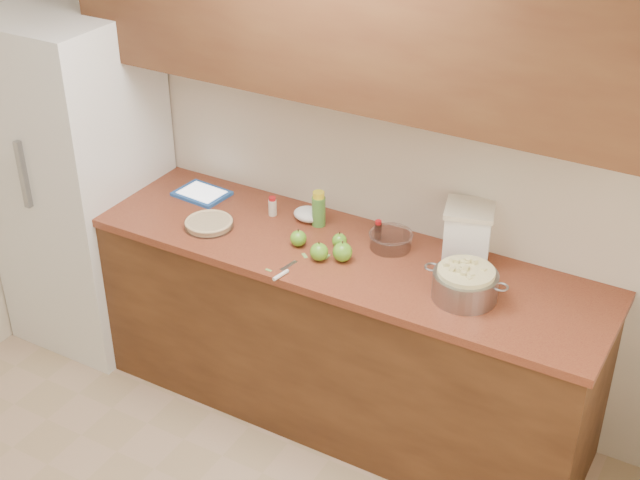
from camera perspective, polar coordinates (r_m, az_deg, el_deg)
The scene contains 21 objects.
room_shell at distance 2.87m, azimuth -14.49°, elevation -7.10°, with size 3.60×3.60×3.60m.
counter_run at distance 4.31m, azimuth 0.27°, elevation -5.63°, with size 2.64×0.68×0.92m.
upper_cabinets at distance 3.76m, azimuth 1.53°, elevation 14.26°, with size 2.60×0.34×0.70m, color #543219.
fridge at distance 4.83m, azimuth -15.01°, elevation 3.61°, with size 0.70×0.70×1.80m, color silver.
pie at distance 4.23m, azimuth -7.12°, elevation 1.05°, with size 0.23×0.23×0.04m.
colander at distance 3.72m, azimuth 9.27°, elevation -2.81°, with size 0.37×0.27×0.14m.
flour_canister at distance 3.95m, azimuth 9.44°, elevation 0.46°, with size 0.26×0.26×0.26m.
tablet at distance 4.52m, azimuth -7.57°, elevation 2.96°, with size 0.27×0.21×0.02m.
paring_knife at distance 3.85m, azimuth -2.46°, elevation -2.17°, with size 0.05×0.19×0.02m.
lemon_bottle at distance 4.18m, azimuth -0.09°, elevation 1.98°, with size 0.06×0.06×0.18m.
cinnamon_shaker at distance 4.29m, azimuth -3.06°, elevation 2.16°, with size 0.04×0.04×0.10m.
vanilla_bottle at distance 4.09m, azimuth 3.74°, elevation 0.63°, with size 0.03×0.03×0.10m.
mixing_bowl at distance 4.04m, azimuth 4.55°, elevation 0.04°, with size 0.20×0.20×0.08m.
paper_towel at distance 4.25m, azimuth -0.72°, elevation 1.66°, with size 0.15×0.12×0.06m, color white.
apple_left at distance 4.04m, azimuth -1.40°, elevation 0.11°, with size 0.08×0.08×0.09m.
apple_center at distance 4.03m, azimuth 1.25°, elevation -0.05°, with size 0.07×0.07×0.08m.
apple_front at distance 3.93m, azimuth -0.06°, elevation -0.77°, with size 0.08×0.08×0.09m.
apple_extra at distance 3.93m, azimuth 1.45°, elevation -0.77°, with size 0.09×0.09×0.10m.
peel_a at distance 3.88m, azimuth -3.32°, elevation -1.94°, with size 0.03×0.01×0.00m, color #7AA852.
peel_b at distance 3.97m, azimuth 0.41°, elevation -1.08°, with size 0.04×0.02×0.00m, color #7AA852.
peel_c at distance 3.98m, azimuth -0.99°, elevation -1.01°, with size 0.04×0.02×0.00m, color #7AA852.
Camera 1 is at (1.71, -1.55, 3.01)m, focal length 50.00 mm.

